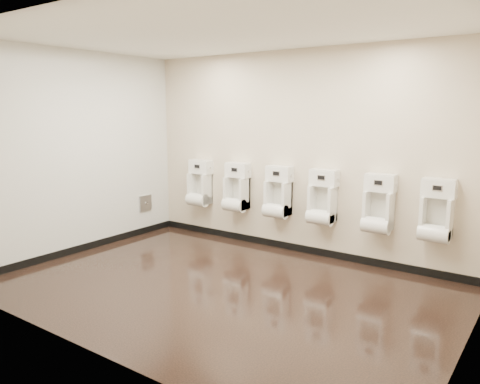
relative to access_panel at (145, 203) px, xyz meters
The scene contains 16 objects.
ground 2.80m from the access_panel, 25.81° to the right, with size 5.00×3.50×0.00m, color black.
ceiling 3.59m from the access_panel, 25.81° to the right, with size 5.00×3.50×0.00m, color white.
back_wall 2.70m from the access_panel, 12.50° to the left, with size 5.00×0.02×2.80m, color beige.
front_wall 3.96m from the access_panel, 49.93° to the right, with size 5.00×0.02×2.80m, color beige.
left_wall 1.50m from the access_panel, 90.87° to the right, with size 0.02×3.50×2.80m, color beige.
right_wall 5.20m from the access_panel, 13.54° to the right, with size 0.02×3.50×2.80m, color beige.
tile_overlay_left 1.50m from the access_panel, 90.63° to the right, with size 0.01×3.50×2.80m, color silver.
skirting_back 2.58m from the access_panel, 12.23° to the left, with size 5.00×0.02×0.10m, color black.
skirting_left 1.28m from the access_panel, 90.30° to the right, with size 0.02×3.50×0.10m, color black.
access_panel is the anchor object (origin of this frame).
urinal_0 0.95m from the access_panel, 27.96° to the left, with size 0.38×0.29×0.72m.
urinal_1 1.60m from the access_panel, 15.58° to the left, with size 0.38×0.29×0.72m.
urinal_2 2.29m from the access_panel, 10.71° to the left, with size 0.38×0.29×0.72m.
urinal_3 2.97m from the access_panel, ahead, with size 0.38×0.29×0.72m.
urinal_4 3.72m from the access_panel, ahead, with size 0.38×0.29×0.72m.
urinal_5 4.39m from the access_panel, ahead, with size 0.38×0.29×0.72m.
Camera 1 is at (3.06, -3.99, 1.99)m, focal length 35.00 mm.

